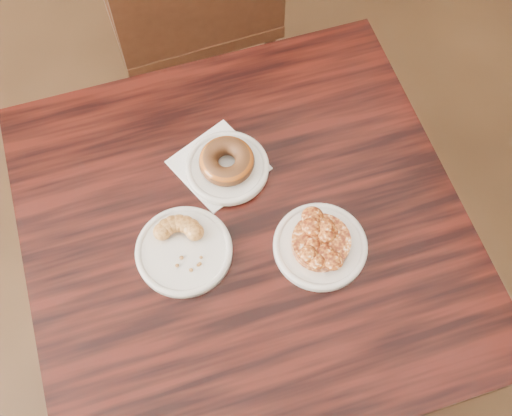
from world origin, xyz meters
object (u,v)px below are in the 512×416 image
object	(u,v)px
cafe_table	(248,293)
cruller_fragment	(183,246)
apple_fritter	(321,241)
glazed_donut	(227,161)

from	to	relation	value
cafe_table	cruller_fragment	size ratio (longest dim) A/B	7.23
cafe_table	apple_fritter	xyz separation A→B (m)	(0.12, -0.08, 0.40)
glazed_donut	cruller_fragment	bearing A→B (deg)	-132.91
glazed_donut	cruller_fragment	world-z (taller)	glazed_donut
cafe_table	apple_fritter	bearing A→B (deg)	-33.84
apple_fritter	cafe_table	bearing A→B (deg)	144.27
cafe_table	glazed_donut	xyz separation A→B (m)	(0.01, 0.13, 0.41)
cafe_table	cruller_fragment	bearing A→B (deg)	-173.66
apple_fritter	cruller_fragment	world-z (taller)	apple_fritter
cruller_fragment	glazed_donut	bearing A→B (deg)	47.09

